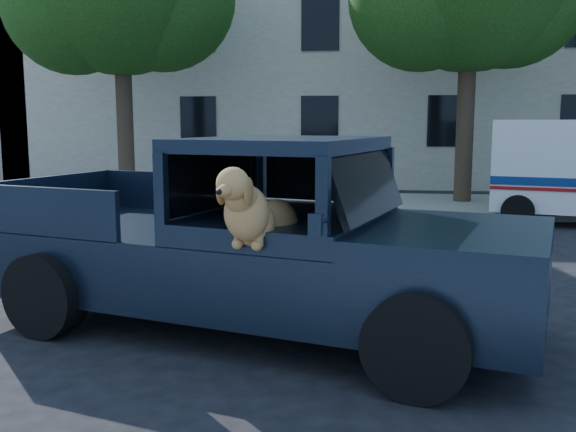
{
  "coord_description": "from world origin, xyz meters",
  "views": [
    {
      "loc": [
        2.57,
        -7.29,
        2.18
      ],
      "look_at": [
        1.81,
        -1.19,
        1.27
      ],
      "focal_mm": 40.0,
      "sensor_mm": 36.0,
      "label": 1
    }
  ],
  "objects": [
    {
      "name": "pickup_truck",
      "position": [
        1.36,
        -0.79,
        0.68
      ],
      "size": [
        6.03,
        3.7,
        2.02
      ],
      "rotation": [
        0.0,
        0.0,
        -0.28
      ],
      "color": "black",
      "rests_on": "ground"
    },
    {
      "name": "building_main",
      "position": [
        3.0,
        16.5,
        4.5
      ],
      "size": [
        26.0,
        6.0,
        9.0
      ],
      "primitive_type": "cube",
      "color": "beige",
      "rests_on": "ground"
    },
    {
      "name": "lane_stripes",
      "position": [
        2.0,
        3.4,
        0.01
      ],
      "size": [
        21.6,
        0.14,
        0.01
      ],
      "primitive_type": null,
      "color": "silver",
      "rests_on": "ground"
    },
    {
      "name": "far_sidewalk",
      "position": [
        0.0,
        9.2,
        0.07
      ],
      "size": [
        60.0,
        4.0,
        0.15
      ],
      "primitive_type": "cube",
      "color": "gray",
      "rests_on": "ground"
    },
    {
      "name": "ground",
      "position": [
        0.0,
        0.0,
        0.0
      ],
      "size": [
        120.0,
        120.0,
        0.0
      ],
      "primitive_type": "plane",
      "color": "black",
      "rests_on": "ground"
    }
  ]
}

